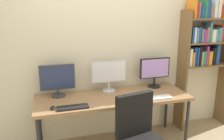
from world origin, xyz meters
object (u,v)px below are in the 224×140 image
bookshelf (206,43)px  monitor_left (57,79)px  keyboard_right (159,98)px  monitor_center (109,74)px  computer_mouse (53,108)px  desk (113,100)px  monitor_right (155,70)px  keyboard_left (73,107)px

bookshelf → monitor_left: bearing=-179.5°
keyboard_right → bookshelf: bearing=25.3°
monitor_center → keyboard_right: 0.75m
computer_mouse → keyboard_right: bearing=-1.5°
desk → monitor_center: monitor_center is taller
desk → bookshelf: 1.69m
monitor_center → monitor_right: (0.70, -0.00, 0.00)m
keyboard_right → computer_mouse: (-1.35, 0.03, 0.01)m
monitor_right → monitor_center: bearing=180.0°
bookshelf → keyboard_right: bearing=-154.7°
desk → monitor_left: (-0.70, 0.21, 0.29)m
desk → monitor_right: monitor_right is taller
monitor_center → keyboard_left: 0.75m
bookshelf → monitor_left: size_ratio=4.48×
monitor_right → keyboard_left: monitor_right is taller
monitor_left → keyboard_left: bearing=-73.0°
bookshelf → monitor_right: (-0.84, -0.02, -0.37)m
desk → monitor_left: 0.78m
monitor_right → computer_mouse: size_ratio=4.77×
keyboard_right → desk: bearing=157.7°
desk → keyboard_left: (-0.56, -0.23, 0.06)m
monitor_left → monitor_right: (1.39, -0.00, 0.02)m
bookshelf → monitor_center: bookshelf is taller
bookshelf → monitor_left: 2.26m
monitor_center → keyboard_right: bearing=-38.3°
monitor_left → keyboard_left: monitor_left is taller
bookshelf → monitor_center: (-1.53, -0.02, -0.37)m
desk → keyboard_left: 0.61m
desk → monitor_left: size_ratio=4.48×
monitor_center → monitor_right: monitor_right is taller
bookshelf → monitor_left: (-2.23, -0.02, -0.39)m
desk → monitor_right: size_ratio=4.44×
monitor_left → desk: bearing=-17.0°
monitor_left → computer_mouse: monitor_left is taller
desk → monitor_center: size_ratio=4.05×
desk → bookshelf: bookshelf is taller
monitor_left → bookshelf: bearing=0.5°
monitor_left → keyboard_right: monitor_left is taller
monitor_center → keyboard_left: size_ratio=1.36×
monitor_right → monitor_left: bearing=180.0°
bookshelf → monitor_center: 1.58m
desk → keyboard_right: 0.61m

